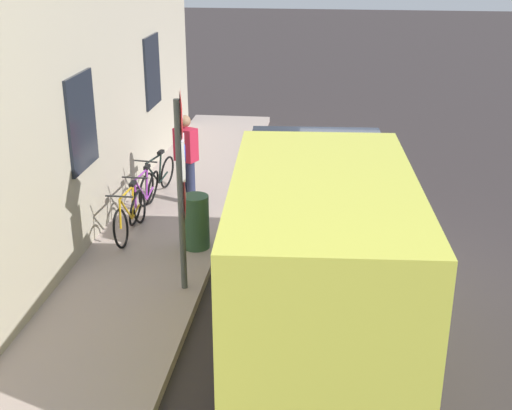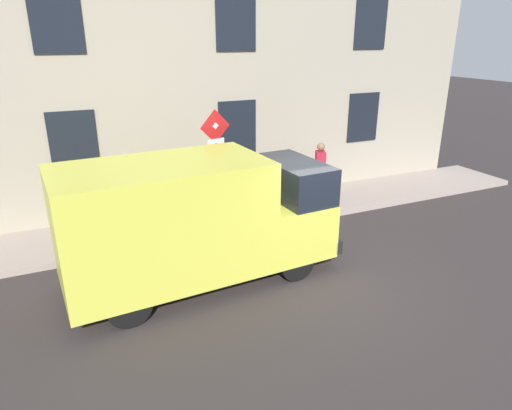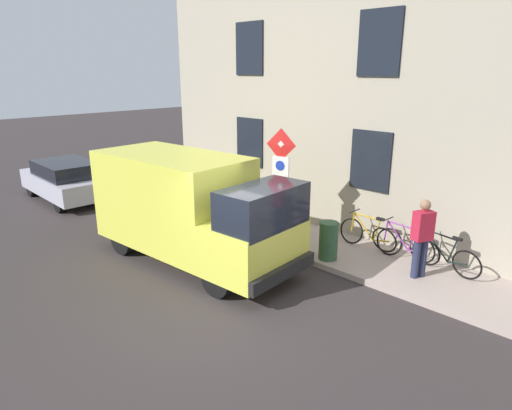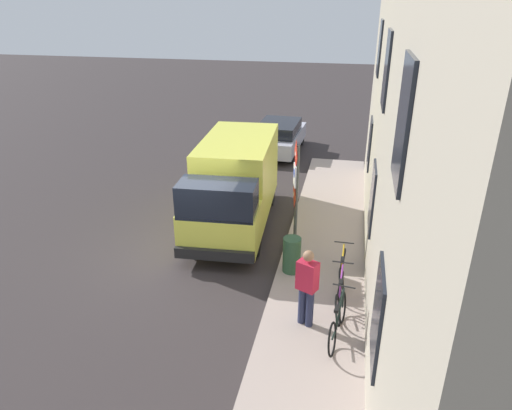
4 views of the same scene
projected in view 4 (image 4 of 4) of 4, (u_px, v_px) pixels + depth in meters
ground_plane at (183, 262)px, 12.09m from camera, size 80.00×80.00×0.00m
sidewalk_slab at (320, 275)px, 11.39m from camera, size 2.12×17.50×0.14m
building_facade at (396, 145)px, 9.73m from camera, size 0.75×15.50×6.93m
sign_post_stacked at (295, 183)px, 11.96m from camera, size 0.20×0.55×2.82m
delivery_van at (235, 183)px, 13.57m from camera, size 2.32×5.44×2.50m
parked_hatchback at (279, 136)px, 20.23m from camera, size 1.90×4.06×1.38m
bicycle_black at (338, 320)px, 9.11m from camera, size 0.48×1.71×0.89m
bicycle_purple at (340, 294)px, 9.92m from camera, size 0.46×1.71×0.89m
bicycle_orange at (342, 271)px, 10.73m from camera, size 0.46×1.71×0.89m
pedestrian at (307, 285)px, 9.22m from camera, size 0.47×0.40×1.72m
litter_bin at (292, 255)px, 11.26m from camera, size 0.44×0.44×0.90m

